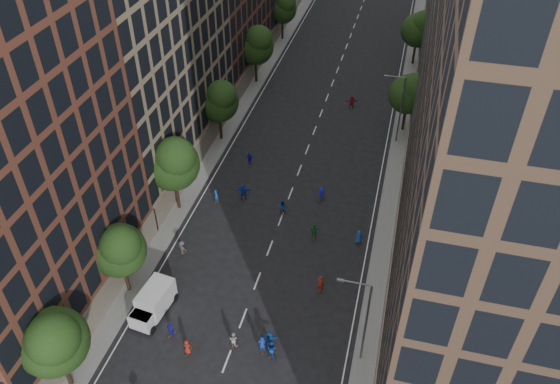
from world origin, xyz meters
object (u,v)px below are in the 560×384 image
Objects in this scene: cargo_van at (153,302)px; skater_1 at (262,345)px; streetlamp_far at (399,106)px; streetlamp_near at (363,319)px; skater_2 at (272,349)px.

cargo_van reaches higher than skater_1.
streetlamp_near is at bearing -90.00° from streetlamp_far.
cargo_van is at bearing 15.51° from skater_2.
streetlamp_far is (0.00, 33.00, 0.00)m from streetlamp_near.
streetlamp_far is at bearing 90.00° from streetlamp_near.
cargo_van reaches higher than skater_2.
streetlamp_far is at bearing 68.11° from cargo_van.
streetlamp_near reaches higher than skater_2.
streetlamp_far reaches higher than skater_2.
skater_1 is at bearing -102.79° from streetlamp_far.
skater_2 is at bearing -101.31° from streetlamp_far.
streetlamp_near is 5.02× the size of skater_1.
streetlamp_far is 35.46m from skater_1.
cargo_van is at bearing -118.97° from streetlamp_far.
streetlamp_far reaches higher than skater_1.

